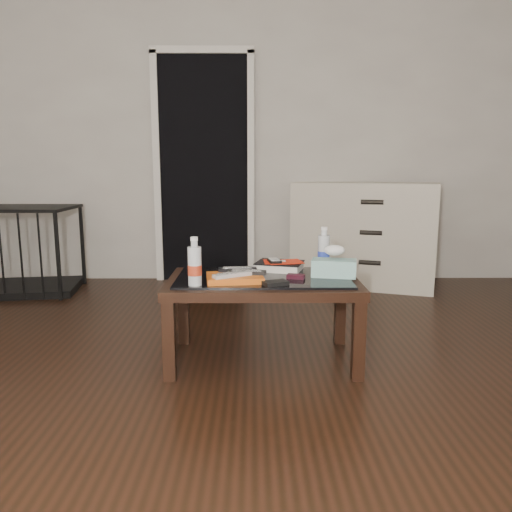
{
  "coord_description": "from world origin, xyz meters",
  "views": [
    {
      "loc": [
        0.04,
        -2.08,
        1.03
      ],
      "look_at": [
        0.05,
        0.61,
        0.55
      ],
      "focal_mm": 35.0,
      "sensor_mm": 36.0,
      "label": 1
    }
  ],
  "objects": [
    {
      "name": "pet_crate",
      "position": [
        -1.9,
        2.0,
        0.23
      ],
      "size": [
        0.98,
        0.72,
        0.71
      ],
      "rotation": [
        0.0,
        0.0,
        0.14
      ],
      "color": "black",
      "rests_on": "ground"
    },
    {
      "name": "wallet",
      "position": [
        0.15,
        0.3,
        0.47
      ],
      "size": [
        0.14,
        0.11,
        0.02
      ],
      "primitive_type": "cube",
      "rotation": [
        0.0,
        0.0,
        0.42
      ],
      "color": "black",
      "rests_on": "coffee_table"
    },
    {
      "name": "tissue_box",
      "position": [
        0.46,
        0.49,
        0.51
      ],
      "size": [
        0.25,
        0.17,
        0.09
      ],
      "primitive_type": "cube",
      "rotation": [
        0.0,
        0.0,
        -0.21
      ],
      "color": "teal",
      "rests_on": "coffee_table"
    },
    {
      "name": "textbook",
      "position": [
        0.19,
        0.66,
        0.48
      ],
      "size": [
        0.3,
        0.26,
        0.05
      ],
      "primitive_type": "cube",
      "rotation": [
        0.0,
        0.0,
        -0.28
      ],
      "color": "black",
      "rests_on": "coffee_table"
    },
    {
      "name": "water_bottle_right",
      "position": [
        0.44,
        0.7,
        0.58
      ],
      "size": [
        0.08,
        0.08,
        0.24
      ],
      "primitive_type": "cylinder",
      "rotation": [
        0.0,
        0.0,
        -0.3
      ],
      "color": "silver",
      "rests_on": "coffee_table"
    },
    {
      "name": "remote_silver",
      "position": [
        -0.07,
        0.35,
        0.5
      ],
      "size": [
        0.2,
        0.14,
        0.02
      ],
      "primitive_type": "cube",
      "rotation": [
        0.0,
        0.0,
        0.53
      ],
      "color": "#A5A5A9",
      "rests_on": "magazines"
    },
    {
      "name": "ipod",
      "position": [
        0.16,
        0.63,
        0.52
      ],
      "size": [
        0.08,
        0.11,
        0.02
      ],
      "primitive_type": "cube",
      "rotation": [
        0.0,
        0.0,
        0.18
      ],
      "color": "black",
      "rests_on": "dvd_mailers"
    },
    {
      "name": "water_bottle_left",
      "position": [
        -0.25,
        0.3,
        0.58
      ],
      "size": [
        0.07,
        0.07,
        0.24
      ],
      "primitive_type": "cylinder",
      "rotation": [
        0.0,
        0.0,
        0.05
      ],
      "color": "#B7BEC3",
      "rests_on": "coffee_table"
    },
    {
      "name": "magazines",
      "position": [
        -0.06,
        0.39,
        0.48
      ],
      "size": [
        0.3,
        0.24,
        0.03
      ],
      "primitive_type": "cube",
      "rotation": [
        0.0,
        0.0,
        0.12
      ],
      "color": "#C25312",
      "rests_on": "coffee_table"
    },
    {
      "name": "dvd_mailers",
      "position": [
        0.19,
        0.66,
        0.51
      ],
      "size": [
        0.2,
        0.14,
        0.01
      ],
      "primitive_type": "cube",
      "rotation": [
        0.0,
        0.0,
        0.05
      ],
      "color": "red",
      "rests_on": "textbook"
    },
    {
      "name": "coffee_table",
      "position": [
        0.09,
        0.49,
        0.4
      ],
      "size": [
        1.0,
        0.6,
        0.46
      ],
      "color": "black",
      "rests_on": "ground"
    },
    {
      "name": "doorway",
      "position": [
        -0.4,
        2.47,
        1.02
      ],
      "size": [
        0.9,
        0.08,
        2.07
      ],
      "color": "black",
      "rests_on": "ground"
    },
    {
      "name": "dresser",
      "position": [
        1.01,
        2.23,
        0.45
      ],
      "size": [
        1.3,
        0.87,
        0.9
      ],
      "rotation": [
        0.0,
        0.0,
        -0.34
      ],
      "color": "beige",
      "rests_on": "ground"
    },
    {
      "name": "room_shell",
      "position": [
        0.0,
        0.0,
        1.62
      ],
      "size": [
        5.0,
        5.0,
        5.0
      ],
      "color": "beige",
      "rests_on": "ground"
    },
    {
      "name": "remote_black_front",
      "position": [
        0.0,
        0.41,
        0.5
      ],
      "size": [
        0.2,
        0.07,
        0.02
      ],
      "primitive_type": "cube",
      "rotation": [
        0.0,
        0.0,
        -0.11
      ],
      "color": "black",
      "rests_on": "magazines"
    },
    {
      "name": "flip_phone",
      "position": [
        0.26,
        0.44,
        0.47
      ],
      "size": [
        0.1,
        0.07,
        0.02
      ],
      "primitive_type": "cube",
      "rotation": [
        0.0,
        0.0,
        -0.29
      ],
      "color": "black",
      "rests_on": "coffee_table"
    },
    {
      "name": "ground",
      "position": [
        0.0,
        0.0,
        0.0
      ],
      "size": [
        5.0,
        5.0,
        0.0
      ],
      "primitive_type": "plane",
      "color": "black",
      "rests_on": "ground"
    },
    {
      "name": "remote_black_back",
      "position": [
        -0.04,
        0.49,
        0.5
      ],
      "size": [
        0.2,
        0.06,
        0.02
      ],
      "primitive_type": "cube",
      "rotation": [
        0.0,
        0.0,
        0.05
      ],
      "color": "black",
      "rests_on": "magazines"
    }
  ]
}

